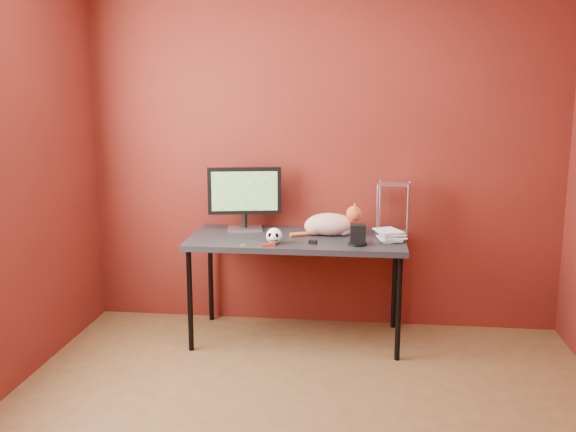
# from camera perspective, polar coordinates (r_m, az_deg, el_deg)

# --- Properties ---
(room) EXTENTS (3.52, 3.52, 2.61)m
(room) POSITION_cam_1_polar(r_m,az_deg,el_deg) (3.01, 1.02, 5.06)
(room) COLOR brown
(room) RESTS_ON ground
(desk) EXTENTS (1.50, 0.70, 0.75)m
(desk) POSITION_cam_1_polar(r_m,az_deg,el_deg) (4.50, 0.81, -2.50)
(desk) COLOR black
(desk) RESTS_ON ground
(monitor) EXTENTS (0.53, 0.22, 0.46)m
(monitor) POSITION_cam_1_polar(r_m,az_deg,el_deg) (4.68, -3.88, 1.85)
(monitor) COLOR #BCBBC0
(monitor) RESTS_ON desk
(cat) EXTENTS (0.50, 0.19, 0.24)m
(cat) POSITION_cam_1_polar(r_m,az_deg,el_deg) (4.53, 3.77, -0.71)
(cat) COLOR #C55729
(cat) RESTS_ON desk
(skull_mug) EXTENTS (0.11, 0.11, 0.11)m
(skull_mug) POSITION_cam_1_polar(r_m,az_deg,el_deg) (4.28, -1.24, -1.77)
(skull_mug) COLOR white
(skull_mug) RESTS_ON desk
(speaker) EXTENTS (0.12, 0.12, 0.14)m
(speaker) POSITION_cam_1_polar(r_m,az_deg,el_deg) (4.27, 6.22, -1.74)
(speaker) COLOR black
(speaker) RESTS_ON desk
(book_stack) EXTENTS (0.22, 0.24, 0.80)m
(book_stack) POSITION_cam_1_polar(r_m,az_deg,el_deg) (4.37, 8.37, 2.94)
(book_stack) COLOR beige
(book_stack) RESTS_ON desk
(wire_rack) EXTENTS (0.23, 0.20, 0.37)m
(wire_rack) POSITION_cam_1_polar(r_m,az_deg,el_deg) (4.64, 9.35, 0.71)
(wire_rack) COLOR #BCBBC0
(wire_rack) RESTS_ON desk
(pocket_knife) EXTENTS (0.09, 0.04, 0.02)m
(pocket_knife) POSITION_cam_1_polar(r_m,az_deg,el_deg) (4.23, -1.72, -2.60)
(pocket_knife) COLOR #A5190C
(pocket_knife) RESTS_ON desk
(black_gadget) EXTENTS (0.06, 0.05, 0.03)m
(black_gadget) POSITION_cam_1_polar(r_m,az_deg,el_deg) (4.29, 2.22, -2.32)
(black_gadget) COLOR black
(black_gadget) RESTS_ON desk
(washer) EXTENTS (0.04, 0.04, 0.00)m
(washer) POSITION_cam_1_polar(r_m,az_deg,el_deg) (4.26, -4.00, -2.61)
(washer) COLOR #BCBBC0
(washer) RESTS_ON desk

